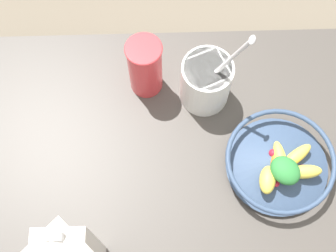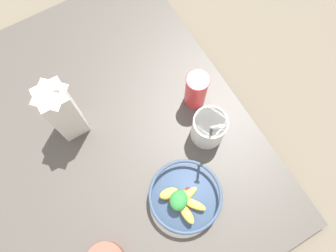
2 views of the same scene
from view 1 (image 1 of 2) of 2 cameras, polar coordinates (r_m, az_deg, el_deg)
fruit_bowl at (r=0.95m, az=13.48°, el=-4.43°), size 0.22×0.22×0.08m
yogurt_tub at (r=0.96m, az=4.68°, el=5.54°), size 0.12×0.10×0.27m
drinking_cup at (r=0.96m, az=-2.81°, el=7.27°), size 0.07×0.07×0.15m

